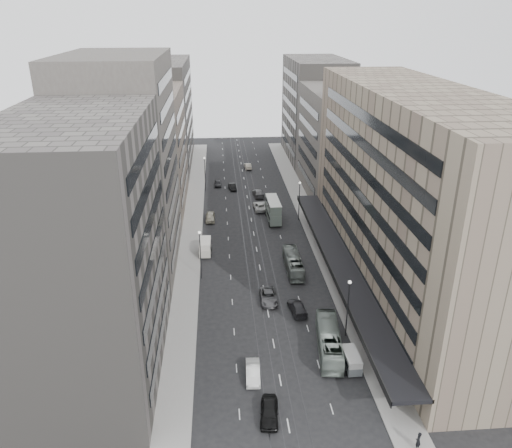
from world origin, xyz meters
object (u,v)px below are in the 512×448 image
object	(u,v)px
vw_microbus	(351,360)
pedestrian	(418,441)
sedan_2	(269,297)
bus_far	(293,263)
double_decker	(273,210)
panel_van	(205,247)
sedan_0	(269,412)
bus_near	(329,340)
sedan_1	(253,372)

from	to	relation	value
vw_microbus	pedestrian	xyz separation A→B (m)	(3.43, -12.49, -0.05)
sedan_2	vw_microbus	bearing A→B (deg)	-61.69
bus_far	double_decker	world-z (taller)	double_decker
vw_microbus	panel_van	xyz separation A→B (m)	(-17.92, 32.11, 0.31)
panel_van	sedan_2	distance (m)	18.92
sedan_0	bus_near	bearing A→B (deg)	57.47
bus_far	sedan_0	size ratio (longest dim) A/B	2.10
pedestrian	panel_van	bearing A→B (deg)	-104.75
bus_far	pedestrian	size ratio (longest dim) A/B	5.01
sedan_0	sedan_2	world-z (taller)	sedan_0
double_decker	pedestrian	xyz separation A→B (m)	(7.70, -59.15, -1.30)
sedan_2	pedestrian	size ratio (longest dim) A/B	2.66
bus_far	vw_microbus	world-z (taller)	bus_far
sedan_1	pedestrian	world-z (taller)	pedestrian
panel_van	pedestrian	size ratio (longest dim) A/B	2.20
bus_near	double_decker	distance (m)	43.22
bus_near	panel_van	bearing A→B (deg)	-53.78
panel_van	pedestrian	world-z (taller)	panel_van
bus_far	sedan_2	xyz separation A→B (m)	(-5.00, -9.16, -0.66)
double_decker	pedestrian	size ratio (longest dim) A/B	4.17
bus_far	pedestrian	bearing A→B (deg)	100.43
bus_near	sedan_1	size ratio (longest dim) A/B	2.39
bus_far	double_decker	distance (m)	21.73
panel_van	sedan_0	world-z (taller)	panel_van
bus_far	bus_near	bearing A→B (deg)	93.87
bus_near	pedestrian	world-z (taller)	bus_near
bus_far	double_decker	xyz separation A→B (m)	(-0.96, 21.68, 1.05)
sedan_2	panel_van	bearing A→B (deg)	121.07
sedan_0	sedan_1	world-z (taller)	sedan_0
sedan_2	pedestrian	xyz separation A→B (m)	(11.75, -28.31, 0.41)
bus_far	panel_van	bearing A→B (deg)	-25.78
double_decker	sedan_2	world-z (taller)	double_decker
vw_microbus	double_decker	bearing A→B (deg)	93.80
double_decker	sedan_0	distance (m)	54.27
bus_near	panel_van	xyz separation A→B (m)	(-15.97, 28.59, -0.03)
double_decker	sedan_2	bearing A→B (deg)	-99.05
vw_microbus	sedan_1	world-z (taller)	vw_microbus
double_decker	sedan_1	xyz separation A→B (m)	(-7.59, -47.44, -1.68)
vw_microbus	sedan_0	world-z (taller)	vw_microbus
bus_far	vw_microbus	bearing A→B (deg)	97.79
double_decker	sedan_2	distance (m)	31.16
sedan_0	vw_microbus	bearing A→B (deg)	40.58
bus_far	sedan_0	xyz separation A→B (m)	(-7.27, -32.19, -0.58)
bus_far	sedan_2	bearing A→B (deg)	61.59
sedan_1	sedan_2	distance (m)	16.96
vw_microbus	sedan_1	bearing A→B (deg)	-177.69
bus_far	sedan_2	size ratio (longest dim) A/B	1.88
bus_near	panel_van	size ratio (longest dim) A/B	2.52
vw_microbus	sedan_0	xyz separation A→B (m)	(-10.59, -7.21, -0.38)
double_decker	vw_microbus	xyz separation A→B (m)	(4.27, -46.66, -1.25)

